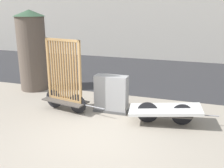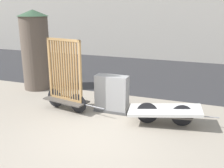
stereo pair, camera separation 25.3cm
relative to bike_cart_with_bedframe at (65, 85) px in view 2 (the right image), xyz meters
The scene contains 6 objects.
ground_plane 2.23m from the bike_cart_with_bedframe, 42.82° to the right, with size 60.00×60.00×0.00m, color gray.
road_strip 5.79m from the bike_cart_with_bedframe, 74.60° to the left, with size 56.00×7.06×0.01m.
bike_cart_with_bedframe is the anchor object (origin of this frame).
bike_cart_with_mattress 3.08m from the bike_cart_with_bedframe, ahead, with size 2.43×1.13×0.59m.
utility_cabinet 1.45m from the bike_cart_with_bedframe, 15.37° to the left, with size 1.06×0.44×1.14m.
advertising_column 2.86m from the bike_cart_with_bedframe, 143.61° to the left, with size 1.19×1.19×3.02m.
Camera 2 is at (2.50, -5.28, 3.11)m, focal length 42.00 mm.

